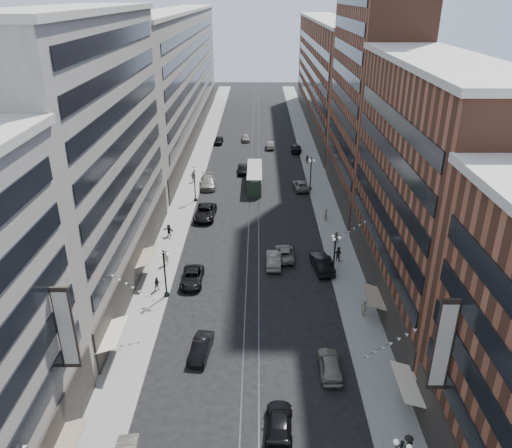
{
  "coord_description": "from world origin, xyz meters",
  "views": [
    {
      "loc": [
        0.62,
        -17.36,
        29.74
      ],
      "look_at": [
        0.37,
        35.89,
        5.0
      ],
      "focal_mm": 35.0,
      "sensor_mm": 36.0,
      "label": 1
    }
  ],
  "objects_px": {
    "car_10": "(322,263)",
    "pedestrian_extra_0": "(337,237)",
    "car_9": "(219,140)",
    "pedestrian_8": "(326,215)",
    "lamppost_sw_mid": "(195,183)",
    "car_7": "(205,212)",
    "car_5": "(201,348)",
    "car_extra_2": "(285,253)",
    "car_2": "(192,277)",
    "pedestrian_6": "(193,177)",
    "lamppost_se_far": "(334,254)",
    "car_8": "(208,182)",
    "pedestrian_extra_2": "(166,257)",
    "pedestrian_5": "(169,230)",
    "car_11": "(301,185)",
    "car_13": "(243,169)",
    "car_extra_1": "(273,259)",
    "car_12": "(296,148)",
    "pedestrian_9": "(307,160)",
    "lamppost_sw_far": "(165,272)",
    "car_14": "(270,145)",
    "pedestrian_4": "(364,309)",
    "streetcar": "(255,178)",
    "car_6": "(279,423)",
    "pedestrian_2": "(157,284)",
    "car_extra_0": "(246,138)",
    "lamppost_se_mid": "(311,173)",
    "pedestrian_7": "(338,254)",
    "car_4": "(330,365)"
  },
  "relations": [
    {
      "from": "car_7",
      "to": "car_extra_0",
      "type": "height_order",
      "value": "car_7"
    },
    {
      "from": "pedestrian_5",
      "to": "car_extra_2",
      "type": "distance_m",
      "value": 16.24
    },
    {
      "from": "car_13",
      "to": "car_extra_1",
      "type": "xyz_separation_m",
      "value": [
        4.66,
        -33.68,
        0.01
      ]
    },
    {
      "from": "car_9",
      "to": "pedestrian_extra_0",
      "type": "height_order",
      "value": "pedestrian_extra_0"
    },
    {
      "from": "car_4",
      "to": "pedestrian_4",
      "type": "bearing_deg",
      "value": -118.92
    },
    {
      "from": "lamppost_sw_mid",
      "to": "pedestrian_7",
      "type": "distance_m",
      "value": 27.4
    },
    {
      "from": "car_5",
      "to": "car_extra_1",
      "type": "distance_m",
      "value": 17.73
    },
    {
      "from": "lamppost_sw_mid",
      "to": "car_7",
      "type": "height_order",
      "value": "lamppost_sw_mid"
    },
    {
      "from": "pedestrian_4",
      "to": "car_7",
      "type": "relative_size",
      "value": 0.29
    },
    {
      "from": "lamppost_sw_mid",
      "to": "lamppost_se_far",
      "type": "relative_size",
      "value": 1.0
    },
    {
      "from": "car_8",
      "to": "pedestrian_extra_2",
      "type": "distance_m",
      "value": 26.82
    },
    {
      "from": "car_9",
      "to": "car_14",
      "type": "distance_m",
      "value": 11.7
    },
    {
      "from": "streetcar",
      "to": "car_4",
      "type": "xyz_separation_m",
      "value": [
        6.8,
        -45.68,
        -0.6
      ]
    },
    {
      "from": "car_7",
      "to": "pedestrian_extra_0",
      "type": "distance_m",
      "value": 19.68
    },
    {
      "from": "pedestrian_2",
      "to": "car_13",
      "type": "height_order",
      "value": "pedestrian_2"
    },
    {
      "from": "car_11",
      "to": "car_13",
      "type": "relative_size",
      "value": 1.11
    },
    {
      "from": "car_5",
      "to": "car_6",
      "type": "xyz_separation_m",
      "value": [
        6.71,
        -8.58,
        -0.02
      ]
    },
    {
      "from": "car_4",
      "to": "lamppost_sw_far",
      "type": "bearing_deg",
      "value": -36.1
    },
    {
      "from": "lamppost_se_mid",
      "to": "pedestrian_6",
      "type": "xyz_separation_m",
      "value": [
        -19.76,
        3.45,
        -2.02
      ]
    },
    {
      "from": "lamppost_sw_far",
      "to": "car_8",
      "type": "distance_m",
      "value": 33.56
    },
    {
      "from": "lamppost_sw_mid",
      "to": "pedestrian_2",
      "type": "bearing_deg",
      "value": -92.56
    },
    {
      "from": "lamppost_se_mid",
      "to": "car_5",
      "type": "distance_m",
      "value": 43.68
    },
    {
      "from": "pedestrian_6",
      "to": "car_13",
      "type": "bearing_deg",
      "value": -136.15
    },
    {
      "from": "pedestrian_6",
      "to": "pedestrian_7",
      "type": "height_order",
      "value": "pedestrian_6"
    },
    {
      "from": "lamppost_sw_mid",
      "to": "pedestrian_extra_2",
      "type": "height_order",
      "value": "lamppost_sw_mid"
    },
    {
      "from": "car_10",
      "to": "pedestrian_extra_0",
      "type": "distance_m",
      "value": 7.35
    },
    {
      "from": "car_4",
      "to": "car_12",
      "type": "relative_size",
      "value": 0.93
    },
    {
      "from": "lamppost_sw_far",
      "to": "car_14",
      "type": "bearing_deg",
      "value": 77.69
    },
    {
      "from": "car_12",
      "to": "pedestrian_9",
      "type": "distance_m",
      "value": 8.56
    },
    {
      "from": "car_6",
      "to": "car_8",
      "type": "relative_size",
      "value": 0.82
    },
    {
      "from": "car_14",
      "to": "lamppost_se_mid",
      "type": "bearing_deg",
      "value": 104.46
    },
    {
      "from": "lamppost_sw_mid",
      "to": "car_extra_2",
      "type": "xyz_separation_m",
      "value": [
        13.1,
        -18.31,
        -2.4
      ]
    },
    {
      "from": "car_2",
      "to": "pedestrian_6",
      "type": "height_order",
      "value": "pedestrian_6"
    },
    {
      "from": "lamppost_sw_mid",
      "to": "car_5",
      "type": "xyz_separation_m",
      "value": [
        4.7,
        -36.41,
        -2.36
      ]
    },
    {
      "from": "lamppost_sw_far",
      "to": "car_14",
      "type": "xyz_separation_m",
      "value": [
        12.34,
        56.53,
        -2.36
      ]
    },
    {
      "from": "streetcar",
      "to": "car_6",
      "type": "xyz_separation_m",
      "value": [
        2.21,
        -51.98,
        -0.69
      ]
    },
    {
      "from": "car_9",
      "to": "pedestrian_8",
      "type": "relative_size",
      "value": 2.32
    },
    {
      "from": "lamppost_sw_mid",
      "to": "car_extra_0",
      "type": "height_order",
      "value": "lamppost_sw_mid"
    },
    {
      "from": "pedestrian_2",
      "to": "car_10",
      "type": "height_order",
      "value": "car_10"
    },
    {
      "from": "car_5",
      "to": "car_extra_2",
      "type": "relative_size",
      "value": 0.89
    },
    {
      "from": "lamppost_se_far",
      "to": "car_9",
      "type": "height_order",
      "value": "lamppost_se_far"
    },
    {
      "from": "car_4",
      "to": "lamppost_se_far",
      "type": "bearing_deg",
      "value": -98.64
    },
    {
      "from": "car_13",
      "to": "pedestrian_extra_2",
      "type": "relative_size",
      "value": 2.37
    },
    {
      "from": "car_7",
      "to": "pedestrian_extra_0",
      "type": "relative_size",
      "value": 3.74
    },
    {
      "from": "car_5",
      "to": "pedestrian_2",
      "type": "xyz_separation_m",
      "value": [
        -5.86,
        10.47,
        0.21
      ]
    },
    {
      "from": "pedestrian_5",
      "to": "car_extra_0",
      "type": "bearing_deg",
      "value": 101.51
    },
    {
      "from": "pedestrian_extra_0",
      "to": "car_9",
      "type": "bearing_deg",
      "value": 90.01
    },
    {
      "from": "car_11",
      "to": "car_extra_1",
      "type": "xyz_separation_m",
      "value": [
        -5.21,
        -25.52,
        0.08
      ]
    },
    {
      "from": "car_6",
      "to": "car_14",
      "type": "relative_size",
      "value": 1.11
    },
    {
      "from": "car_10",
      "to": "car_extra_1",
      "type": "bearing_deg",
      "value": -17.88
    }
  ]
}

